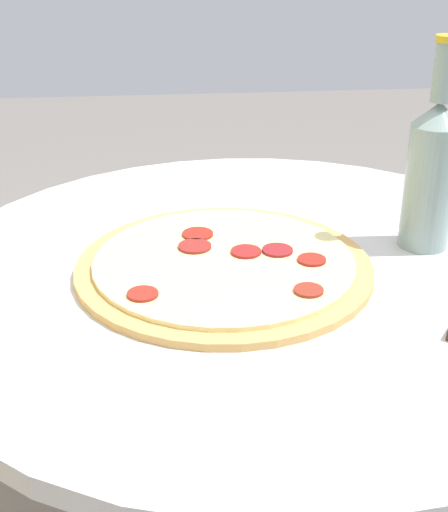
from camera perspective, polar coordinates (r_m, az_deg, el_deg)
table at (r=0.99m, az=2.65°, el=-9.26°), size 0.86×0.86×0.71m
pizza at (r=0.89m, az=0.02°, el=-0.71°), size 0.37×0.37×0.02m
beer_bottle at (r=0.95m, az=16.27°, el=6.66°), size 0.07×0.07×0.27m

